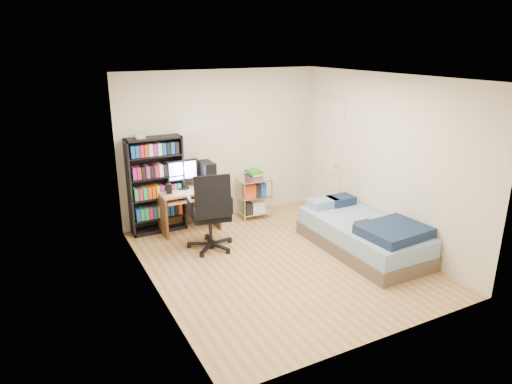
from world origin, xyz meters
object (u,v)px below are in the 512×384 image
media_shelf (156,184)px  bed (364,235)px  computer_desk (193,192)px  office_chair (211,225)px

media_shelf → bed: bearing=-40.9°
computer_desk → office_chair: 0.92m
media_shelf → computer_desk: bearing=-16.2°
office_chair → computer_desk: bearing=96.9°
media_shelf → office_chair: (0.49, -1.04, -0.41)m
media_shelf → computer_desk: media_shelf is taller
office_chair → bed: 2.22m
media_shelf → bed: (2.44, -2.11, -0.54)m
computer_desk → office_chair: (-0.05, -0.88, -0.25)m
office_chair → bed: bearing=-18.8°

